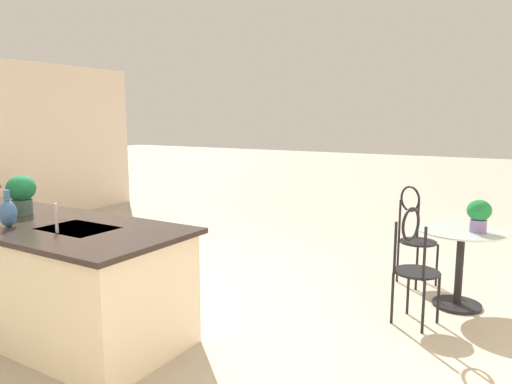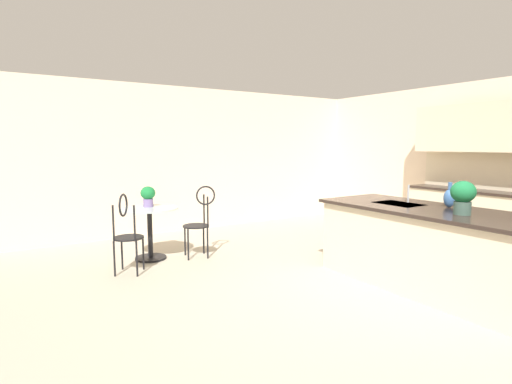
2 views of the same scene
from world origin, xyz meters
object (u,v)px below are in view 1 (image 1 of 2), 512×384
at_px(vase_on_counter, 8,213).
at_px(potted_plant_counter_near, 21,192).
at_px(chair_by_island, 415,230).
at_px(potted_plant_on_table, 479,214).
at_px(bistro_table, 460,260).
at_px(chair_near_window, 414,261).

bearing_deg(vase_on_counter, potted_plant_counter_near, -44.17).
height_order(chair_by_island, potted_plant_on_table, chair_by_island).
bearing_deg(bistro_table, chair_near_window, 67.84).
height_order(bistro_table, chair_near_window, chair_near_window).
height_order(chair_near_window, potted_plant_on_table, chair_near_window).
distance_m(chair_near_window, chair_by_island, 1.14).
xyz_separation_m(bistro_table, chair_near_window, (0.27, 0.65, 0.13)).
distance_m(chair_by_island, potted_plant_counter_near, 3.87).
xyz_separation_m(bistro_table, vase_on_counter, (2.92, 2.56, 0.58)).
bearing_deg(vase_on_counter, chair_near_window, -144.35).
relative_size(bistro_table, chair_by_island, 0.77).
bearing_deg(chair_near_window, potted_plant_on_table, -122.88).
bearing_deg(chair_near_window, chair_by_island, -77.03).
relative_size(potted_plant_on_table, potted_plant_counter_near, 0.85).
xyz_separation_m(chair_near_window, potted_plant_on_table, (-0.40, -0.62, 0.34)).
bearing_deg(chair_near_window, bistro_table, -112.16).
xyz_separation_m(potted_plant_on_table, potted_plant_counter_near, (3.41, 2.19, 0.21)).
bearing_deg(vase_on_counter, chair_by_island, -128.44).
distance_m(chair_near_window, vase_on_counter, 3.30).
distance_m(potted_plant_on_table, potted_plant_counter_near, 4.05).
xyz_separation_m(chair_by_island, potted_plant_on_table, (-0.66, 0.49, 0.34)).
xyz_separation_m(chair_by_island, vase_on_counter, (2.39, 3.02, 0.46)).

